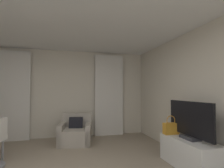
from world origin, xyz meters
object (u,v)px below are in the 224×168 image
(tv_console, at_px, (189,153))
(armchair, at_px, (76,133))
(tv_flatscreen, at_px, (190,121))
(handbag_primary, at_px, (171,128))

(tv_console, bearing_deg, armchair, 132.14)
(armchair, distance_m, tv_console, 2.80)
(armchair, relative_size, tv_flatscreen, 0.82)
(tv_console, bearing_deg, tv_flatscreen, -90.00)
(armchair, bearing_deg, tv_console, -47.86)
(armchair, distance_m, tv_flatscreen, 2.88)
(tv_flatscreen, height_order, handbag_primary, tv_flatscreen)
(tv_console, bearing_deg, handbag_primary, 105.43)
(tv_console, xyz_separation_m, tv_flatscreen, (0.00, -0.04, 0.58))
(armchair, height_order, handbag_primary, handbag_primary)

